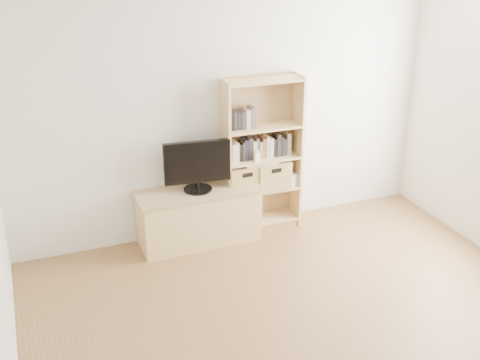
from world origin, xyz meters
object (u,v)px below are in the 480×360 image
tv_stand (199,217)px  basket_right (271,173)px  bookshelf (262,155)px  baby_monitor (257,157)px  laptop (259,161)px  basket_left (242,178)px  television (197,166)px

tv_stand → basket_right: (0.83, 0.08, 0.33)m
bookshelf → tv_stand: bearing=-172.4°
bookshelf → baby_monitor: 0.13m
basket_right → laptop: bearing=179.7°
basket_right → tv_stand: bearing=-175.3°
basket_right → basket_left: bearing=178.3°
basket_left → bookshelf: bearing=-1.0°
tv_stand → basket_left: (0.51, 0.08, 0.33)m
baby_monitor → tv_stand: bearing=176.7°
baby_monitor → bookshelf: bearing=41.1°
bookshelf → basket_left: bearing=-178.8°
tv_stand → television: television is taller
television → baby_monitor: television is taller
television → laptop: bearing=12.4°
tv_stand → basket_right: bearing=4.2°
television → laptop: television is taller
tv_stand → television: 0.57m
baby_monitor → basket_left: bearing=142.0°
television → laptop: (0.70, 0.07, -0.08)m
basket_left → basket_right: (0.32, -0.01, 0.00)m
laptop → bookshelf: bearing=14.7°
basket_left → basket_right: size_ratio=0.98×
television → basket_right: 0.87m
basket_left → basket_right: bearing=-2.2°
tv_stand → television: (0.00, 0.00, 0.57)m
laptop → television: bearing=-170.7°
tv_stand → basket_left: 0.61m
basket_right → baby_monitor: bearing=-157.4°
baby_monitor → television: bearing=176.7°
basket_left → laptop: (0.19, -0.01, 0.16)m
television → bookshelf: bearing=12.6°
basket_right → laptop: 0.21m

